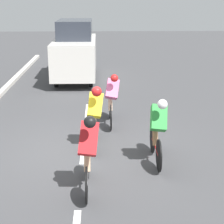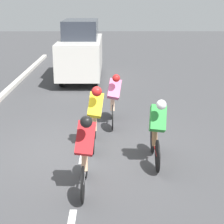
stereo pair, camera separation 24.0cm
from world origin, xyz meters
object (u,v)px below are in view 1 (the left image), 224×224
Objects in this scene: cyclist_pink at (112,98)px; support_car at (75,51)px; cyclist_yellow at (95,114)px; cyclist_red at (88,150)px; cyclist_green at (158,129)px.

support_car is (1.34, -5.98, 0.45)m from cyclist_pink.
cyclist_yellow is at bearing 74.40° from cyclist_pink.
cyclist_yellow is 0.36× the size of support_car.
cyclist_green is (-1.43, -1.18, -0.04)m from cyclist_red.
cyclist_yellow is at bearing -35.08° from cyclist_green.
cyclist_red is at bearing 87.35° from cyclist_yellow.
cyclist_red is 9.73m from support_car.
cyclist_yellow reaches higher than cyclist_pink.
cyclist_green is 2.69m from cyclist_pink.
support_car reaches higher than cyclist_red.
cyclist_green is at bearing -140.61° from cyclist_red.
cyclist_red reaches higher than cyclist_yellow.
cyclist_pink is at bearing -105.60° from cyclist_yellow.
cyclist_red is at bearing 39.39° from cyclist_green.
support_car is (0.89, -7.58, 0.40)m from cyclist_yellow.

